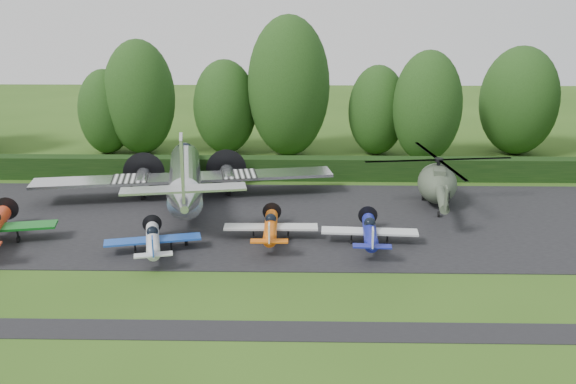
{
  "coord_description": "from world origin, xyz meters",
  "views": [
    {
      "loc": [
        4.66,
        -34.5,
        16.42
      ],
      "look_at": [
        3.79,
        9.26,
        2.5
      ],
      "focal_mm": 40.0,
      "sensor_mm": 36.0,
      "label": 1
    }
  ],
  "objects_px": {
    "light_plane_white": "(153,240)",
    "light_plane_orange": "(271,227)",
    "helicopter": "(438,180)",
    "transport_plane": "(184,178)",
    "light_plane_blue": "(370,231)",
    "sign_board": "(554,168)"
  },
  "relations": [
    {
      "from": "helicopter",
      "to": "light_plane_orange",
      "type": "bearing_deg",
      "value": -155.6
    },
    {
      "from": "light_plane_white",
      "to": "sign_board",
      "type": "distance_m",
      "value": 36.05
    },
    {
      "from": "transport_plane",
      "to": "sign_board",
      "type": "relative_size",
      "value": 7.25
    },
    {
      "from": "transport_plane",
      "to": "light_plane_white",
      "type": "xyz_separation_m",
      "value": [
        -0.29,
        -10.2,
        -1.16
      ]
    },
    {
      "from": "sign_board",
      "to": "helicopter",
      "type": "bearing_deg",
      "value": -154.35
    },
    {
      "from": "transport_plane",
      "to": "helicopter",
      "type": "distance_m",
      "value": 19.99
    },
    {
      "from": "light_plane_white",
      "to": "light_plane_blue",
      "type": "distance_m",
      "value": 14.21
    },
    {
      "from": "light_plane_orange",
      "to": "sign_board",
      "type": "bearing_deg",
      "value": 31.66
    },
    {
      "from": "sign_board",
      "to": "transport_plane",
      "type": "bearing_deg",
      "value": -171.56
    },
    {
      "from": "transport_plane",
      "to": "light_plane_orange",
      "type": "distance_m",
      "value": 10.67
    },
    {
      "from": "light_plane_white",
      "to": "light_plane_orange",
      "type": "relative_size",
      "value": 0.97
    },
    {
      "from": "light_plane_white",
      "to": "helicopter",
      "type": "height_order",
      "value": "helicopter"
    },
    {
      "from": "light_plane_orange",
      "to": "sign_board",
      "type": "distance_m",
      "value": 28.35
    },
    {
      "from": "light_plane_blue",
      "to": "light_plane_white",
      "type": "bearing_deg",
      "value": -176.51
    },
    {
      "from": "transport_plane",
      "to": "light_plane_orange",
      "type": "xyz_separation_m",
      "value": [
        7.19,
        -7.81,
        -1.13
      ]
    },
    {
      "from": "light_plane_white",
      "to": "light_plane_blue",
      "type": "bearing_deg",
      "value": 20.13
    },
    {
      "from": "light_plane_orange",
      "to": "light_plane_blue",
      "type": "relative_size",
      "value": 0.99
    },
    {
      "from": "transport_plane",
      "to": "light_plane_white",
      "type": "distance_m",
      "value": 10.27
    },
    {
      "from": "transport_plane",
      "to": "light_plane_blue",
      "type": "height_order",
      "value": "transport_plane"
    },
    {
      "from": "light_plane_white",
      "to": "sign_board",
      "type": "xyz_separation_m",
      "value": [
        31.87,
        16.84,
        0.28
      ]
    },
    {
      "from": "light_plane_blue",
      "to": "sign_board",
      "type": "distance_m",
      "value": 23.36
    },
    {
      "from": "light_plane_blue",
      "to": "sign_board",
      "type": "bearing_deg",
      "value": 37.21
    }
  ]
}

